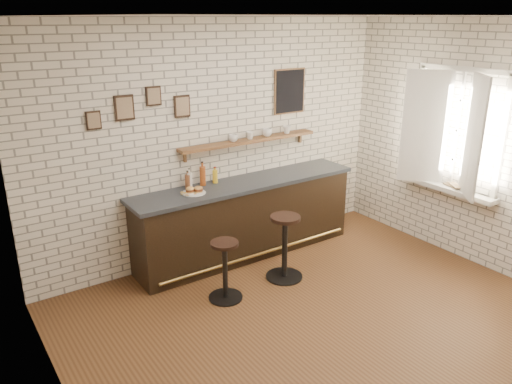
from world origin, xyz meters
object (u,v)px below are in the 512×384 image
bar_stool_left (225,269)px  shelf_cup_a (233,138)px  bar_stool_right (285,245)px  shelf_cup_c (267,132)px  bar_counter (246,218)px  bitters_bottle_amber (203,176)px  book_upper (451,185)px  ciabatta_sandwich (194,189)px  bitters_bottle_white (189,180)px  bitters_bottle_brown (188,181)px  condiment_bottle_yellow (215,176)px  sandwich_plate (194,193)px  book_lower (449,186)px  shelf_cup_d (287,130)px  shelf_cup_b (250,135)px

bar_stool_left → shelf_cup_a: shelf_cup_a is taller
bar_stool_right → shelf_cup_c: 1.57m
bar_counter → shelf_cup_a: shelf_cup_a is taller
bitters_bottle_amber → book_upper: (2.69, -1.67, -0.17)m
book_upper → shelf_cup_a: bearing=173.1°
ciabatta_sandwich → bar_stool_right: 1.27m
bar_counter → shelf_cup_c: 1.16m
bitters_bottle_white → shelf_cup_a: shelf_cup_a is taller
bitters_bottle_brown → bar_stool_left: bitters_bottle_brown is taller
ciabatta_sandwich → bitters_bottle_brown: bearing=84.3°
condiment_bottle_yellow → shelf_cup_a: 0.53m
sandwich_plate → bar_stool_right: size_ratio=0.35×
condiment_bottle_yellow → book_lower: 3.00m
shelf_cup_d → bar_stool_left: bearing=-134.3°
bitters_bottle_brown → shelf_cup_b: bearing=1.0°
bar_counter → shelf_cup_d: shelf_cup_d is taller
shelf_cup_a → bar_counter: bearing=-118.0°
shelf_cup_b → bitters_bottle_brown: bearing=118.8°
bar_stool_left → bar_stool_right: bearing=0.5°
bitters_bottle_white → book_lower: bearing=-29.6°
bar_stool_right → book_upper: bearing=-17.4°
bitters_bottle_amber → shelf_cup_b: bearing=1.2°
bar_stool_left → book_upper: book_upper is taller
sandwich_plate → shelf_cup_a: (0.70, 0.22, 0.53)m
bitters_bottle_amber → shelf_cup_a: (0.46, 0.02, 0.41)m
bitters_bottle_white → bar_stool_right: (0.72, -0.99, -0.68)m
sandwich_plate → ciabatta_sandwich: ciabatta_sandwich is taller
shelf_cup_d → shelf_cup_b: bearing=-166.5°
bitters_bottle_amber → book_upper: 3.17m
shelf_cup_b → book_upper: bearing=-102.6°
sandwich_plate → bar_stool_right: (0.78, -0.79, -0.59)m
condiment_bottle_yellow → shelf_cup_d: size_ratio=1.86×
ciabatta_sandwich → bar_counter: bearing=1.4°
bitters_bottle_brown → condiment_bottle_yellow: 0.38m
ciabatta_sandwich → shelf_cup_b: 1.09m
sandwich_plate → shelf_cup_c: (1.23, 0.22, 0.54)m
bar_stool_right → condiment_bottle_yellow: bearing=110.2°
shelf_cup_a → sandwich_plate: bearing=153.4°
bar_stool_left → book_upper: (2.99, -0.67, 0.59)m
shelf_cup_a → book_upper: bearing=-81.0°
book_lower → book_upper: 0.04m
shelf_cup_d → book_lower: shelf_cup_d is taller
bar_counter → book_upper: 2.67m
ciabatta_sandwich → book_lower: 3.25m
bitters_bottle_brown → shelf_cup_a: bearing=1.3°
bar_counter → bar_stool_right: size_ratio=3.87×
bar_counter → bar_stool_right: bearing=-88.6°
ciabatta_sandwich → shelf_cup_b: bearing=13.0°
bitters_bottle_amber → bitters_bottle_white: bearing=-180.0°
shelf_cup_b → bitters_bottle_white: bearing=118.8°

